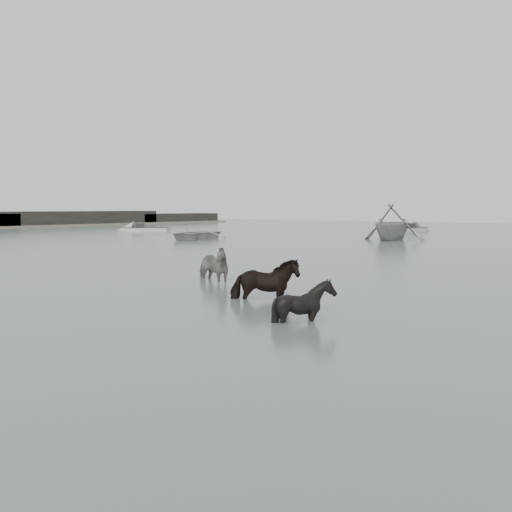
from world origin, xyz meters
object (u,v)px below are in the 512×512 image
pony_black (304,291)px  rowboat_lead (194,232)px  pony_pinto (211,258)px  pony_dark (265,271)px

pony_black → rowboat_lead: bearing=35.9°
pony_pinto → rowboat_lead: bearing=58.0°
pony_pinto → rowboat_lead: pony_pinto is taller
pony_dark → pony_black: (2.12, -1.50, -0.11)m
pony_dark → rowboat_lead: size_ratio=0.30×
pony_black → rowboat_lead: (-21.49, 18.47, -0.10)m
rowboat_lead → pony_pinto: bearing=-51.7°
rowboat_lead → pony_black: bearing=-48.7°
pony_black → pony_dark: bearing=41.2°
pony_dark → pony_black: 2.60m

